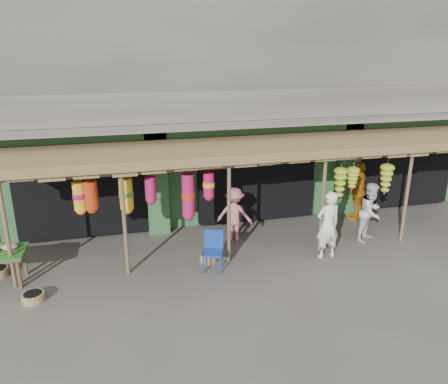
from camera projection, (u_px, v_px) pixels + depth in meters
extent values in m
plane|color=#514C47|center=(281.00, 251.00, 11.61)|extent=(80.00, 80.00, 0.00)
cube|color=gray|center=(232.00, 52.00, 14.62)|extent=(16.00, 6.00, 4.00)
cube|color=#2D6033|center=(231.00, 153.00, 15.87)|extent=(16.00, 5.70, 3.00)
cube|color=gray|center=(264.00, 121.00, 12.11)|extent=(16.00, 0.90, 0.22)
cube|color=gray|center=(270.00, 105.00, 11.59)|extent=(16.00, 0.10, 0.80)
cube|color=#2D6033|center=(259.00, 131.00, 12.59)|extent=(16.00, 0.35, 0.35)
cube|color=yellow|center=(78.00, 144.00, 11.37)|extent=(1.70, 0.06, 0.55)
cube|color=#B21414|center=(78.00, 144.00, 11.33)|extent=(1.30, 0.02, 0.30)
cube|color=black|center=(85.00, 184.00, 12.76)|extent=(3.60, 2.00, 2.50)
cube|color=black|center=(248.00, 172.00, 13.94)|extent=(3.60, 2.00, 2.50)
cube|color=black|center=(386.00, 163.00, 15.12)|extent=(3.60, 2.00, 2.50)
cube|color=#2D6033|center=(157.00, 183.00, 12.31)|extent=(0.60, 0.35, 3.00)
cube|color=#2D6033|center=(348.00, 169.00, 13.73)|extent=(0.60, 0.35, 3.00)
cylinder|color=brown|center=(7.00, 234.00, 9.48)|extent=(0.09, 0.09, 2.60)
cylinder|color=brown|center=(125.00, 223.00, 10.07)|extent=(0.09, 0.09, 2.60)
cylinder|color=brown|center=(229.00, 213.00, 10.66)|extent=(0.09, 0.09, 2.60)
cylinder|color=brown|center=(322.00, 204.00, 11.25)|extent=(0.09, 0.09, 2.60)
cylinder|color=brown|center=(407.00, 197.00, 11.84)|extent=(0.09, 0.09, 2.60)
cylinder|color=brown|center=(279.00, 162.00, 10.57)|extent=(12.90, 0.08, 0.08)
cylinder|color=brown|center=(164.00, 172.00, 10.34)|extent=(5.50, 0.06, 0.06)
cube|color=brown|center=(273.00, 145.00, 11.59)|extent=(14.00, 2.70, 0.22)
cube|color=brown|center=(19.00, 274.00, 9.73)|extent=(0.08, 0.08, 0.67)
cube|color=brown|center=(25.00, 262.00, 10.31)|extent=(0.08, 0.08, 0.67)
ellipsoid|color=pink|center=(10.00, 246.00, 9.94)|extent=(0.35, 0.29, 0.15)
cylinder|color=navy|center=(203.00, 265.00, 10.39)|extent=(0.04, 0.04, 0.44)
cylinder|color=navy|center=(220.00, 266.00, 10.34)|extent=(0.04, 0.04, 0.44)
cylinder|color=navy|center=(206.00, 258.00, 10.76)|extent=(0.04, 0.04, 0.44)
cylinder|color=navy|center=(222.00, 258.00, 10.72)|extent=(0.04, 0.04, 0.44)
cube|color=navy|center=(213.00, 253.00, 10.48)|extent=(0.60, 0.60, 0.06)
cube|color=navy|center=(214.00, 239.00, 10.60)|extent=(0.45, 0.21, 0.50)
cylinder|color=olive|center=(33.00, 297.00, 9.30)|extent=(0.56, 0.56, 0.18)
cylinder|color=olive|center=(208.00, 257.00, 11.04)|extent=(0.57, 0.57, 0.20)
imported|color=white|center=(328.00, 225.00, 11.01)|extent=(0.69, 0.50, 1.78)
imported|color=silver|center=(371.00, 212.00, 12.02)|extent=(1.03, 0.97, 1.67)
imported|color=#C17612|center=(358.00, 191.00, 13.45)|extent=(1.13, 1.07, 1.88)
imported|color=#C86A79|center=(235.00, 214.00, 12.06)|extent=(1.14, 0.96, 1.53)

